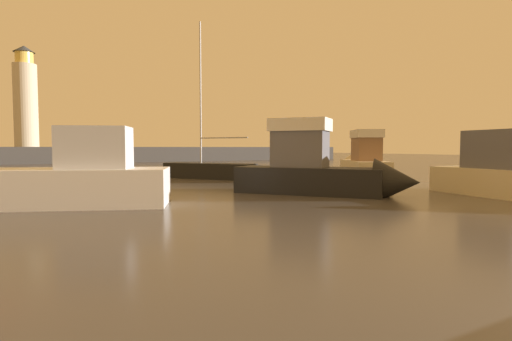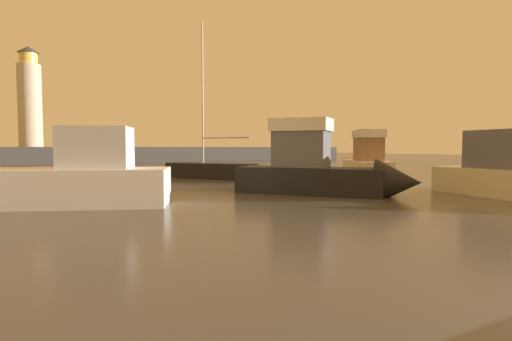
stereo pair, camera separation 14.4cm
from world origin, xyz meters
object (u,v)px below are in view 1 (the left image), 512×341
object	(u,v)px
motorboat_0	(38,181)
motorboat_2	(325,170)
lighthouse	(26,99)
sailboat_moored	(209,170)
motorboat_4	(362,164)

from	to	relation	value
motorboat_0	motorboat_2	distance (m)	12.37
lighthouse	motorboat_0	xyz separation A→B (m)	(0.65, -47.93, -8.09)
motorboat_2	sailboat_moored	bearing A→B (deg)	95.07
lighthouse	motorboat_2	world-z (taller)	lighthouse
motorboat_0	motorboat_2	world-z (taller)	motorboat_2
lighthouse	sailboat_moored	world-z (taller)	lighthouse
sailboat_moored	motorboat_4	bearing A→B (deg)	-34.49
motorboat_2	lighthouse	bearing A→B (deg)	104.33
motorboat_0	sailboat_moored	world-z (taller)	sailboat_moored
motorboat_4	lighthouse	bearing A→B (deg)	115.04
motorboat_4	sailboat_moored	xyz separation A→B (m)	(-9.01, 6.19, -0.50)
motorboat_2	motorboat_4	distance (m)	9.79
motorboat_2	sailboat_moored	size ratio (longest dim) A/B	0.72
lighthouse	motorboat_4	distance (m)	49.73
motorboat_4	motorboat_2	bearing A→B (deg)	-144.36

